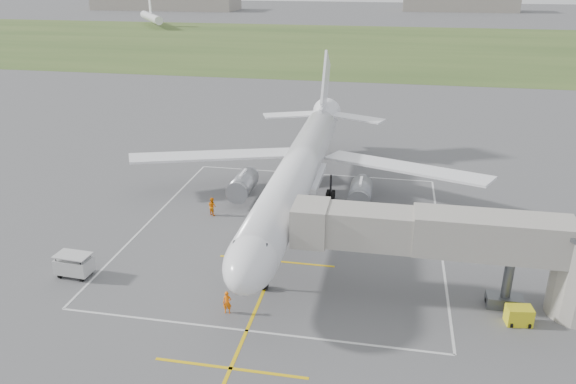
% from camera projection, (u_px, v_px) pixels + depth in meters
% --- Properties ---
extents(ground, '(700.00, 700.00, 0.00)m').
position_uv_depth(ground, '(297.00, 214.00, 57.12)').
color(ground, '#515153').
rests_on(ground, ground).
extents(grass_strip, '(700.00, 120.00, 0.02)m').
position_uv_depth(grass_strip, '(369.00, 46.00, 175.38)').
color(grass_strip, '#395123').
rests_on(grass_strip, ground).
extents(apron_markings, '(28.20, 60.00, 0.01)m').
position_uv_depth(apron_markings, '(286.00, 239.00, 51.82)').
color(apron_markings, yellow).
rests_on(apron_markings, ground).
extents(airliner, '(38.93, 46.75, 13.52)m').
position_uv_depth(airliner, '(298.00, 171.00, 56.14)').
color(airliner, white).
rests_on(airliner, ground).
extents(jet_bridge, '(23.40, 5.00, 7.20)m').
position_uv_depth(jet_bridge, '(480.00, 247.00, 40.31)').
color(jet_bridge, gray).
rests_on(jet_bridge, ground).
extents(gpu_unit, '(1.90, 1.45, 1.32)m').
position_uv_depth(gpu_unit, '(519.00, 316.00, 39.45)').
color(gpu_unit, yellow).
rests_on(gpu_unit, ground).
extents(baggage_cart, '(2.90, 1.86, 1.95)m').
position_uv_depth(baggage_cart, '(74.00, 265.00, 45.42)').
color(baggage_cart, '#BDBDBD').
rests_on(baggage_cart, ground).
extents(ramp_worker_nose, '(0.68, 0.49, 1.74)m').
position_uv_depth(ramp_worker_nose, '(227.00, 303.00, 40.59)').
color(ramp_worker_nose, '#FF6908').
rests_on(ramp_worker_nose, ground).
extents(ramp_worker_wing, '(1.13, 1.06, 1.86)m').
position_uv_depth(ramp_worker_wing, '(212.00, 206.00, 56.61)').
color(ramp_worker_wing, orange).
rests_on(ramp_worker_wing, ground).
extents(distant_hangars, '(345.00, 49.00, 12.00)m').
position_uv_depth(distant_hangars, '(353.00, 1.00, 299.25)').
color(distant_hangars, gray).
rests_on(distant_hangars, ground).
extents(distant_aircraft, '(215.83, 30.60, 8.85)m').
position_uv_depth(distant_aircraft, '(397.00, 22.00, 210.70)').
color(distant_aircraft, white).
rests_on(distant_aircraft, ground).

